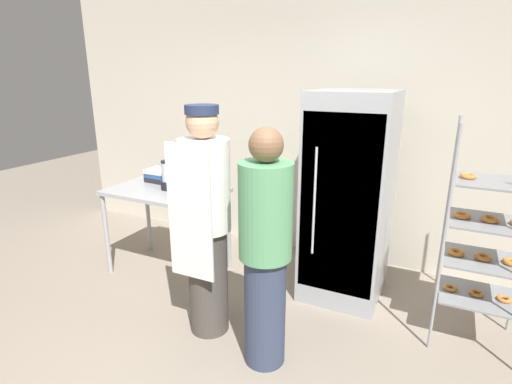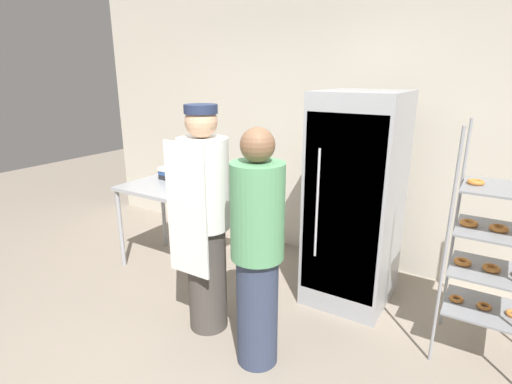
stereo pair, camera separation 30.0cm
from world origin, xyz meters
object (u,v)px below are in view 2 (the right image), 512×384
binder_stack (175,173)px  person_baker (205,219)px  person_customer (257,251)px  donut_box (198,192)px  baking_rack (495,251)px  blender_pitcher (179,174)px  refrigerator (355,201)px

binder_stack → person_baker: person_baker is taller
binder_stack → person_customer: person_customer is taller
person_customer → donut_box: bearing=148.1°
baking_rack → person_customer: (-1.32, -0.89, 0.03)m
binder_stack → person_customer: (1.66, -1.01, -0.09)m
baking_rack → donut_box: bearing=-174.2°
donut_box → binder_stack: (-0.61, 0.36, 0.02)m
baking_rack → blender_pitcher: 2.74m
baking_rack → person_baker: (-1.86, -0.76, 0.10)m
refrigerator → baking_rack: (1.05, -0.27, -0.10)m
baking_rack → blender_pitcher: size_ratio=5.80×
refrigerator → baking_rack: size_ratio=1.10×
refrigerator → person_customer: size_ratio=1.11×
blender_pitcher → refrigerator: bearing=11.7°
donut_box → binder_stack: bearing=149.6°
refrigerator → blender_pitcher: size_ratio=6.38×
person_baker → person_customer: (0.54, -0.13, -0.07)m
blender_pitcher → person_baker: (0.87, -0.68, -0.08)m
person_customer → blender_pitcher: bearing=150.1°
baking_rack → donut_box: (-2.36, -0.24, 0.10)m
blender_pitcher → person_customer: 1.64m
binder_stack → refrigerator: bearing=4.5°
donut_box → blender_pitcher: (-0.37, 0.16, 0.08)m
donut_box → person_baker: bearing=-46.1°
refrigerator → binder_stack: refrigerator is taller
baking_rack → refrigerator: bearing=165.7°
refrigerator → donut_box: bearing=-158.8°
donut_box → person_customer: size_ratio=0.17×
person_customer → person_baker: bearing=166.5°
baking_rack → binder_stack: baking_rack is taller
refrigerator → person_baker: (-0.81, -1.03, -0.00)m
blender_pitcher → binder_stack: (-0.24, 0.20, -0.06)m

